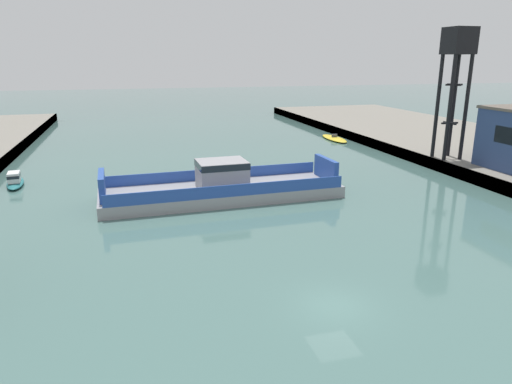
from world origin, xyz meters
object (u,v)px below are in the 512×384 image
object	(u,v)px
crane_tower	(457,60)
moored_boat_mid_left	(15,181)
chain_ferry	(222,187)
moored_boat_near_left	(334,138)

from	to	relation	value
crane_tower	moored_boat_mid_left	bearing A→B (deg)	173.56
chain_ferry	moored_boat_near_left	bearing A→B (deg)	48.57
chain_ferry	moored_boat_near_left	distance (m)	37.51
chain_ferry	moored_boat_near_left	world-z (taller)	chain_ferry
chain_ferry	crane_tower	bearing A→B (deg)	9.53
moored_boat_near_left	moored_boat_mid_left	bearing A→B (deg)	-158.55
moored_boat_near_left	moored_boat_mid_left	world-z (taller)	moored_boat_mid_left
chain_ferry	crane_tower	xyz separation A→B (m)	(28.75, 4.83, 11.80)
moored_boat_near_left	crane_tower	size ratio (longest dim) A/B	0.56
moored_boat_near_left	chain_ferry	bearing A→B (deg)	-131.43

